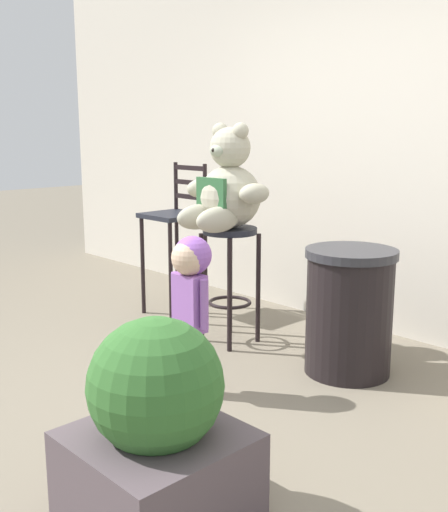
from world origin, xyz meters
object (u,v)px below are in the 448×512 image
object	(u,v)px
trash_bin	(349,311)
planter_with_shrub	(157,429)
child_walking	(191,281)
bar_chair_empty	(176,226)
teddy_bear	(227,190)
bar_stool_with_teddy	(230,262)

from	to	relation	value
trash_bin	planter_with_shrub	size ratio (longest dim) A/B	0.97
child_walking	bar_chair_empty	world-z (taller)	bar_chair_empty
teddy_bear	bar_chair_empty	distance (m)	0.87
bar_stool_with_teddy	child_walking	size ratio (longest dim) A/B	0.90
teddy_bear	child_walking	bearing A→B (deg)	-57.05
trash_bin	bar_chair_empty	bearing A→B (deg)	178.29
bar_chair_empty	trash_bin	bearing A→B (deg)	-1.71
bar_stool_with_teddy	planter_with_shrub	distance (m)	1.97
bar_stool_with_teddy	child_walking	xyz separation A→B (m)	(0.46, -0.75, 0.08)
child_walking	bar_chair_empty	size ratio (longest dim) A/B	0.75
bar_stool_with_teddy	child_walking	distance (m)	0.88
child_walking	trash_bin	xyz separation A→B (m)	(0.41, 0.87, -0.26)
child_walking	planter_with_shrub	bearing A→B (deg)	10.96
teddy_bear	child_walking	xyz separation A→B (m)	(0.46, -0.71, -0.41)
planter_with_shrub	bar_stool_with_teddy	bearing A→B (deg)	127.74
bar_chair_empty	planter_with_shrub	world-z (taller)	bar_chair_empty
teddy_bear	planter_with_shrub	size ratio (longest dim) A/B	0.88
bar_chair_empty	teddy_bear	bearing A→B (deg)	-15.01
trash_bin	teddy_bear	bearing A→B (deg)	-169.71
planter_with_shrub	trash_bin	bearing A→B (deg)	100.95
bar_stool_with_teddy	planter_with_shrub	bearing A→B (deg)	-52.26
bar_stool_with_teddy	trash_bin	bearing A→B (deg)	8.24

